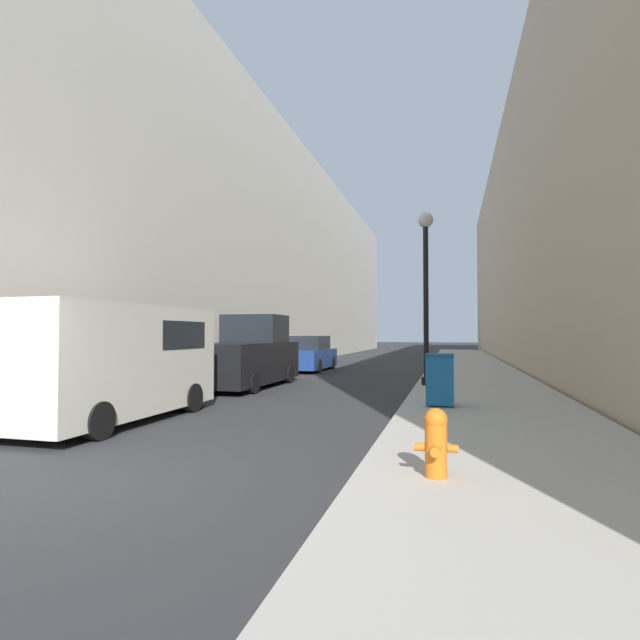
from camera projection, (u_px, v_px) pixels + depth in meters
name	position (u px, v px, depth m)	size (l,w,h in m)	color
ground_plane	(46.00, 488.00, 5.66)	(200.00, 200.00, 0.00)	#2D2D30
sidewalk_right	(473.00, 372.00, 21.70)	(3.97, 60.00, 0.15)	#ADA89E
building_left_glass	(224.00, 259.00, 33.62)	(12.00, 60.00, 13.54)	beige
building_right_stone	(618.00, 235.00, 27.56)	(12.00, 60.00, 14.47)	tan
fire_hydrant	(436.00, 441.00, 5.59)	(0.49, 0.37, 0.77)	orange
trash_bin	(440.00, 379.00, 11.15)	(0.62, 0.62, 1.16)	#19609E
lamppost	(426.00, 276.00, 15.74)	(0.49, 0.49, 5.46)	black
white_van	(114.00, 358.00, 10.06)	(2.14, 4.96, 2.32)	beige
pickup_truck	(246.00, 356.00, 16.58)	(2.18, 5.31, 2.41)	black
parked_sedan_near	(309.00, 355.00, 23.56)	(1.81, 4.40, 1.65)	navy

